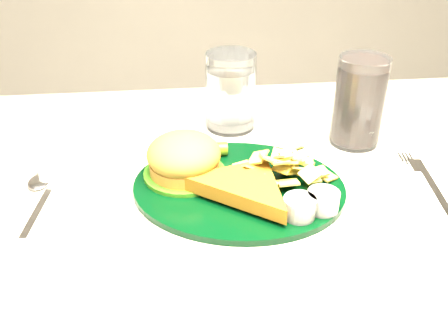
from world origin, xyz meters
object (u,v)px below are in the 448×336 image
Objects in this scene: cola_glass at (359,102)px; fork_napkin at (435,192)px; water_glass at (231,91)px; dinner_plate at (239,170)px.

fork_napkin is at bearing -69.53° from cola_glass.
water_glass is at bearing 144.34° from fork_napkin.
cola_glass is at bearing 118.22° from fork_napkin.
dinner_plate is at bearing -149.48° from cola_glass.
water_glass reaches higher than dinner_plate.
dinner_plate is at bearing 178.72° from fork_napkin.
water_glass is 0.84× the size of fork_napkin.
water_glass is (0.01, 0.21, 0.03)m from dinner_plate.
water_glass is 0.91× the size of cola_glass.
cola_glass is at bearing -21.78° from water_glass.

